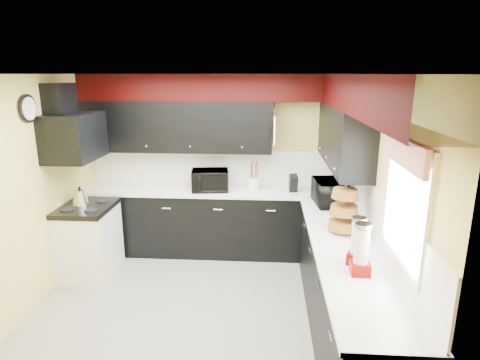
# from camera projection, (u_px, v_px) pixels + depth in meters

# --- Properties ---
(ground) EXTENTS (3.60, 3.60, 0.00)m
(ground) POSITION_uv_depth(u_px,v_px,m) (197.00, 310.00, 4.38)
(ground) COLOR gray
(ground) RESTS_ON ground
(wall_back) EXTENTS (3.60, 0.06, 2.50)m
(wall_back) POSITION_uv_depth(u_px,v_px,m) (216.00, 163.00, 5.80)
(wall_back) COLOR #E0C666
(wall_back) RESTS_ON ground
(wall_right) EXTENTS (0.06, 3.60, 2.50)m
(wall_right) POSITION_uv_depth(u_px,v_px,m) (374.00, 205.00, 3.94)
(wall_right) COLOR #E0C666
(wall_right) RESTS_ON ground
(wall_left) EXTENTS (0.06, 3.60, 2.50)m
(wall_left) POSITION_uv_depth(u_px,v_px,m) (23.00, 198.00, 4.18)
(wall_left) COLOR #E0C666
(wall_left) RESTS_ON ground
(ceiling) EXTENTS (3.60, 3.60, 0.06)m
(ceiling) POSITION_uv_depth(u_px,v_px,m) (190.00, 74.00, 3.74)
(ceiling) COLOR white
(ceiling) RESTS_ON wall_back
(cab_back) EXTENTS (3.60, 0.60, 0.90)m
(cab_back) POSITION_uv_depth(u_px,v_px,m) (214.00, 222.00, 5.71)
(cab_back) COLOR black
(cab_back) RESTS_ON ground
(cab_right) EXTENTS (0.60, 3.00, 0.90)m
(cab_right) POSITION_uv_depth(u_px,v_px,m) (344.00, 293.00, 3.88)
(cab_right) COLOR black
(cab_right) RESTS_ON ground
(counter_back) EXTENTS (3.62, 0.64, 0.04)m
(counter_back) POSITION_uv_depth(u_px,v_px,m) (214.00, 191.00, 5.59)
(counter_back) COLOR white
(counter_back) RESTS_ON cab_back
(counter_right) EXTENTS (0.64, 3.02, 0.04)m
(counter_right) POSITION_uv_depth(u_px,v_px,m) (347.00, 248.00, 3.76)
(counter_right) COLOR white
(counter_right) RESTS_ON cab_right
(splash_back) EXTENTS (3.60, 0.02, 0.50)m
(splash_back) POSITION_uv_depth(u_px,v_px,m) (216.00, 167.00, 5.80)
(splash_back) COLOR white
(splash_back) RESTS_ON counter_back
(splash_right) EXTENTS (0.02, 3.60, 0.50)m
(splash_right) POSITION_uv_depth(u_px,v_px,m) (373.00, 211.00, 3.96)
(splash_right) COLOR white
(splash_right) RESTS_ON counter_right
(upper_back) EXTENTS (2.60, 0.35, 0.70)m
(upper_back) POSITION_uv_depth(u_px,v_px,m) (178.00, 126.00, 5.52)
(upper_back) COLOR black
(upper_back) RESTS_ON wall_back
(upper_right) EXTENTS (0.35, 1.80, 0.70)m
(upper_right) POSITION_uv_depth(u_px,v_px,m) (343.00, 136.00, 4.68)
(upper_right) COLOR black
(upper_right) RESTS_ON wall_right
(soffit_back) EXTENTS (3.60, 0.36, 0.35)m
(soffit_back) POSITION_uv_depth(u_px,v_px,m) (213.00, 87.00, 5.35)
(soffit_back) COLOR black
(soffit_back) RESTS_ON wall_back
(soffit_right) EXTENTS (0.36, 3.24, 0.35)m
(soffit_right) POSITION_uv_depth(u_px,v_px,m) (369.00, 95.00, 3.51)
(soffit_right) COLOR black
(soffit_right) RESTS_ON wall_right
(stove) EXTENTS (0.60, 0.75, 0.86)m
(stove) POSITION_uv_depth(u_px,v_px,m) (89.00, 242.00, 5.09)
(stove) COLOR white
(stove) RESTS_ON ground
(cooktop) EXTENTS (0.62, 0.77, 0.06)m
(cooktop) POSITION_uv_depth(u_px,v_px,m) (86.00, 208.00, 4.98)
(cooktop) COLOR black
(cooktop) RESTS_ON stove
(hood) EXTENTS (0.50, 0.78, 0.55)m
(hood) POSITION_uv_depth(u_px,v_px,m) (74.00, 137.00, 4.75)
(hood) COLOR black
(hood) RESTS_ON wall_left
(hood_duct) EXTENTS (0.24, 0.40, 0.40)m
(hood_duct) POSITION_uv_depth(u_px,v_px,m) (60.00, 101.00, 4.65)
(hood_duct) COLOR black
(hood_duct) RESTS_ON wall_left
(window) EXTENTS (0.03, 0.86, 0.96)m
(window) POSITION_uv_depth(u_px,v_px,m) (406.00, 205.00, 3.00)
(window) COLOR white
(window) RESTS_ON wall_right
(valance) EXTENTS (0.04, 0.88, 0.20)m
(valance) POSITION_uv_depth(u_px,v_px,m) (404.00, 153.00, 2.90)
(valance) COLOR red
(valance) RESTS_ON wall_right
(pan_top) EXTENTS (0.03, 0.22, 0.40)m
(pan_top) POSITION_uv_depth(u_px,v_px,m) (274.00, 113.00, 5.31)
(pan_top) COLOR black
(pan_top) RESTS_ON upper_back
(pan_mid) EXTENTS (0.03, 0.28, 0.46)m
(pan_mid) POSITION_uv_depth(u_px,v_px,m) (274.00, 133.00, 5.25)
(pan_mid) COLOR black
(pan_mid) RESTS_ON upper_back
(pan_low) EXTENTS (0.03, 0.24, 0.42)m
(pan_low) POSITION_uv_depth(u_px,v_px,m) (273.00, 132.00, 5.51)
(pan_low) COLOR black
(pan_low) RESTS_ON upper_back
(cut_board) EXTENTS (0.03, 0.26, 0.35)m
(cut_board) POSITION_uv_depth(u_px,v_px,m) (275.00, 130.00, 5.12)
(cut_board) COLOR white
(cut_board) RESTS_ON upper_back
(baskets) EXTENTS (0.27, 0.27, 0.50)m
(baskets) POSITION_uv_depth(u_px,v_px,m) (344.00, 210.00, 4.03)
(baskets) COLOR brown
(baskets) RESTS_ON upper_right
(clock) EXTENTS (0.03, 0.30, 0.30)m
(clock) POSITION_uv_depth(u_px,v_px,m) (28.00, 109.00, 4.19)
(clock) COLOR black
(clock) RESTS_ON wall_left
(deco_plate) EXTENTS (0.03, 0.24, 0.24)m
(deco_plate) POSITION_uv_depth(u_px,v_px,m) (392.00, 105.00, 3.35)
(deco_plate) COLOR white
(deco_plate) RESTS_ON wall_right
(toaster_oven) EXTENTS (0.54, 0.46, 0.29)m
(toaster_oven) POSITION_uv_depth(u_px,v_px,m) (210.00, 180.00, 5.51)
(toaster_oven) COLOR black
(toaster_oven) RESTS_ON counter_back
(microwave) EXTENTS (0.42, 0.57, 0.30)m
(microwave) POSITION_uv_depth(u_px,v_px,m) (330.00, 192.00, 4.93)
(microwave) COLOR black
(microwave) RESTS_ON counter_right
(utensil_crock) EXTENTS (0.22, 0.22, 0.18)m
(utensil_crock) POSITION_uv_depth(u_px,v_px,m) (254.00, 184.00, 5.53)
(utensil_crock) COLOR white
(utensil_crock) RESTS_ON counter_back
(knife_block) EXTENTS (0.12, 0.16, 0.23)m
(knife_block) POSITION_uv_depth(u_px,v_px,m) (293.00, 183.00, 5.45)
(knife_block) COLOR black
(knife_block) RESTS_ON counter_back
(kettle) EXTENTS (0.25, 0.25, 0.18)m
(kettle) POSITION_uv_depth(u_px,v_px,m) (80.00, 197.00, 4.99)
(kettle) COLOR #AAABAF
(kettle) RESTS_ON cooktop
(dispenser_a) EXTENTS (0.19, 0.19, 0.39)m
(dispenser_a) POSITION_uv_depth(u_px,v_px,m) (357.00, 242.00, 3.36)
(dispenser_a) COLOR maroon
(dispenser_a) RESTS_ON counter_right
(dispenser_b) EXTENTS (0.16, 0.16, 0.41)m
(dispenser_b) POSITION_uv_depth(u_px,v_px,m) (361.00, 250.00, 3.18)
(dispenser_b) COLOR #5A000B
(dispenser_b) RESTS_ON counter_right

